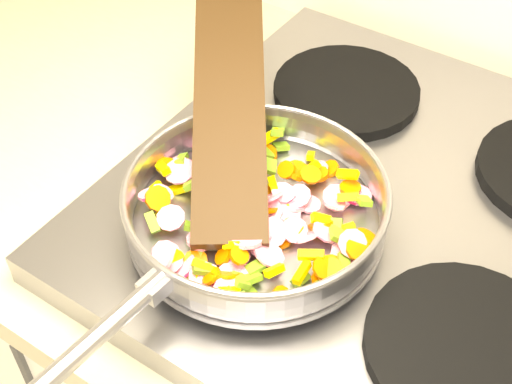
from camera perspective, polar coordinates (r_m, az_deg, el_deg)
The scene contains 7 objects.
cooktop at distance 0.83m, azimuth 10.87°, elevation -1.76°, with size 0.60×0.60×0.04m, color #939399.
grate_fl at distance 0.77m, azimuth -2.90°, elevation -2.42°, with size 0.19×0.19×0.02m, color black.
grate_fr at distance 0.70m, azimuth 16.49°, elevation -11.86°, with size 0.19×0.19×0.02m, color black.
grate_bl at distance 0.94m, azimuth 7.23°, elevation 8.03°, with size 0.19×0.19×0.02m, color black.
saute_pan at distance 0.73m, azimuth -0.15°, elevation -1.05°, with size 0.31×0.48×0.05m.
vegetable_heap at distance 0.73m, azimuth 0.05°, elevation -1.93°, with size 0.26×0.25×0.05m.
wooden_spatula at distance 0.78m, azimuth -2.14°, elevation 7.17°, with size 0.34×0.08×0.02m, color black.
Camera 1 is at (-0.52, 1.12, 1.51)m, focal length 50.00 mm.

